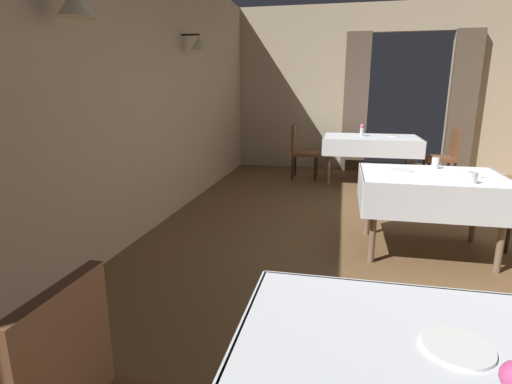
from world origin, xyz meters
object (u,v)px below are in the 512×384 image
dining_table_mid (431,186)px  plate_mid_b (469,176)px  flower_vase_far (362,129)px  chair_far_left (301,149)px  dining_table_far (371,142)px  plate_far_b (393,136)px  plate_mid_c (402,170)px  glass_mid_a (472,178)px  glass_mid_d (435,163)px  plate_near_b (458,348)px  chair_far_right (446,154)px

dining_table_mid → plate_mid_b: plate_mid_b is taller
plate_mid_b → flower_vase_far: flower_vase_far is taller
dining_table_mid → chair_far_left: 3.37m
dining_table_mid → dining_table_far: (-0.35, 3.03, 0.02)m
dining_table_far → plate_far_b: 0.40m
plate_mid_c → flower_vase_far: flower_vase_far is taller
glass_mid_a → glass_mid_d: glass_mid_d is taller
plate_mid_b → chair_far_left: bearing=120.8°
dining_table_far → glass_mid_d: bearing=-80.9°
plate_near_b → glass_mid_a: size_ratio=2.18×
dining_table_far → chair_far_right: size_ratio=1.65×
flower_vase_far → glass_mid_a: bearing=-77.6°
plate_near_b → plate_mid_b: 2.78m
dining_table_far → glass_mid_d: size_ratio=13.69×
glass_mid_a → plate_near_b: bearing=-106.3°
dining_table_far → glass_mid_a: 3.40m
dining_table_mid → flower_vase_far: flower_vase_far is taller
chair_far_right → plate_far_b: size_ratio=4.95×
plate_far_b → plate_mid_b: bearing=-84.7°
dining_table_mid → glass_mid_d: 0.34m
chair_far_right → glass_mid_a: chair_far_right is taller
chair_far_left → plate_mid_b: bearing=-59.2°
flower_vase_far → plate_near_b: bearing=-89.5°
dining_table_far → glass_mid_d: 2.77m
plate_mid_b → plate_far_b: bearing=95.3°
chair_far_right → plate_mid_c: bearing=-110.2°
dining_table_far → chair_far_right: 1.17m
glass_mid_d → plate_near_b: bearing=-100.1°
flower_vase_far → plate_far_b: flower_vase_far is taller
plate_near_b → plate_mid_c: 2.81m
dining_table_far → plate_mid_b: (0.66, -3.05, 0.09)m
glass_mid_d → flower_vase_far: (-0.59, 2.80, 0.05)m
chair_far_left → glass_mid_a: chair_far_left is taller
glass_mid_a → glass_mid_d: (-0.16, 0.61, 0.01)m
chair_far_right → plate_mid_c: 3.04m
chair_far_left → plate_mid_b: (1.81, -3.04, 0.24)m
plate_near_b → dining_table_mid: bearing=80.5°
plate_mid_b → glass_mid_d: glass_mid_d is taller
dining_table_mid → plate_mid_c: 0.29m
glass_mid_a → flower_vase_far: (-0.75, 3.40, 0.06)m
plate_near_b → flower_vase_far: (-0.05, 5.78, 0.10)m
plate_near_b → plate_mid_c: size_ratio=0.98×
chair_far_left → chair_far_right: (2.31, -0.07, 0.00)m
glass_mid_a → plate_far_b: size_ratio=0.50×
dining_table_far → plate_far_b: plate_far_b is taller
chair_far_right → flower_vase_far: (-1.30, 0.14, 0.34)m
glass_mid_a → plate_far_b: glass_mid_a is taller
dining_table_mid → flower_vase_far: size_ratio=6.22×
dining_table_mid → plate_mid_b: (0.31, -0.02, 0.11)m
dining_table_far → chair_far_right: bearing=-3.8°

